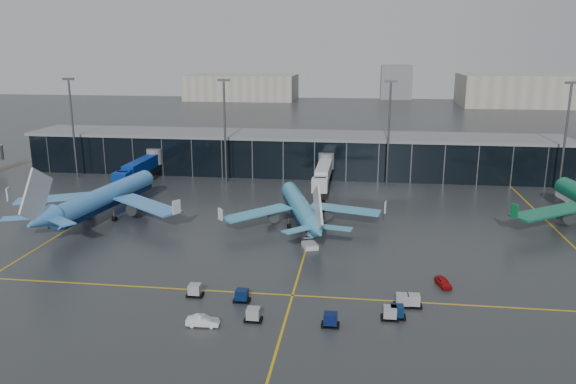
# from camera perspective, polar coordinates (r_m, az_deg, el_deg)

# --- Properties ---
(ground) EXTENTS (600.00, 600.00, 0.00)m
(ground) POSITION_cam_1_polar(r_m,az_deg,el_deg) (92.96, -4.54, -6.23)
(ground) COLOR #282B2D
(ground) RESTS_ON ground
(terminal_pier) EXTENTS (142.00, 17.00, 10.70)m
(terminal_pier) POSITION_cam_1_polar(r_m,az_deg,el_deg) (150.67, 0.31, 3.98)
(terminal_pier) COLOR black
(terminal_pier) RESTS_ON ground
(jet_bridges) EXTENTS (94.00, 27.50, 7.20)m
(jet_bridges) POSITION_cam_1_polar(r_m,az_deg,el_deg) (141.60, -14.90, 2.45)
(jet_bridges) COLOR #595B60
(jet_bridges) RESTS_ON ground
(flood_masts) EXTENTS (203.00, 0.50, 25.50)m
(flood_masts) POSITION_cam_1_polar(r_m,az_deg,el_deg) (137.00, 1.77, 6.48)
(flood_masts) COLOR #595B60
(flood_masts) RESTS_ON ground
(distant_hangars) EXTENTS (260.00, 71.00, 22.00)m
(distant_hangars) POSITION_cam_1_polar(r_m,az_deg,el_deg) (357.26, 12.76, 10.22)
(distant_hangars) COLOR #B2AD99
(distant_hangars) RESTS_ON ground
(taxi_lines) EXTENTS (220.00, 120.00, 0.02)m
(taxi_lines) POSITION_cam_1_polar(r_m,az_deg,el_deg) (101.41, 2.26, -4.40)
(taxi_lines) COLOR gold
(taxi_lines) RESTS_ON ground
(airliner_arkefly) EXTENTS (43.01, 47.54, 13.22)m
(airliner_arkefly) POSITION_cam_1_polar(r_m,az_deg,el_deg) (116.08, -18.13, 0.70)
(airliner_arkefly) COLOR #418AD7
(airliner_arkefly) RESTS_ON ground
(airliner_klm_near) EXTENTS (40.69, 43.70, 11.14)m
(airliner_klm_near) POSITION_cam_1_polar(r_m,az_deg,el_deg) (105.70, 1.26, -0.46)
(airliner_klm_near) COLOR #3B99C3
(airliner_klm_near) RESTS_ON ground
(baggage_carts) EXTENTS (31.34, 8.21, 1.70)m
(baggage_carts) POSITION_cam_1_polar(r_m,az_deg,el_deg) (73.19, 3.95, -11.49)
(baggage_carts) COLOR black
(baggage_carts) RESTS_ON ground
(mobile_airstair) EXTENTS (3.17, 3.76, 3.45)m
(mobile_airstair) POSITION_cam_1_polar(r_m,az_deg,el_deg) (95.01, 2.24, -5.23)
(mobile_airstair) COLOR silver
(mobile_airstair) RESTS_ON ground
(service_van_red) EXTENTS (2.41, 3.91, 1.24)m
(service_van_red) POSITION_cam_1_polar(r_m,az_deg,el_deg) (83.23, 15.49, -8.81)
(service_van_red) COLOR #A70C0E
(service_van_red) RESTS_ON ground
(service_van_white) EXTENTS (4.11, 1.60, 1.33)m
(service_van_white) POSITION_cam_1_polar(r_m,az_deg,el_deg) (70.40, -8.64, -12.82)
(service_van_white) COLOR silver
(service_van_white) RESTS_ON ground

